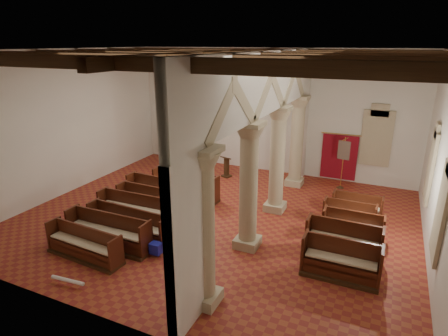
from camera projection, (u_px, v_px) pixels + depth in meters
floor at (217, 217)px, 14.05m from camera, size 14.00×14.00×0.00m
ceiling at (216, 50)px, 12.13m from camera, size 14.00×14.00×0.00m
wall_back at (269, 112)px, 18.26m from camera, size 14.00×0.02×6.00m
wall_front at (94, 203)px, 7.91m from camera, size 14.00×0.02×6.00m
wall_left at (67, 123)px, 15.83m from camera, size 0.02×12.00×6.00m
wall_right at (444, 165)px, 10.34m from camera, size 0.02×12.00×6.00m
ceiling_beams at (216, 56)px, 12.19m from camera, size 13.80×11.80×0.30m
arcade at (266, 128)px, 12.20m from camera, size 0.90×11.90×6.00m
window_right_a at (443, 213)px, 9.31m from camera, size 0.03×1.00×2.20m
window_right_b at (432, 167)px, 12.76m from camera, size 0.03×1.00×2.20m
window_back at (376, 138)px, 16.54m from camera, size 1.00×0.03×2.20m
pipe_organ at (185, 137)px, 20.12m from camera, size 2.10×0.85×4.40m
lectern at (226, 168)px, 18.10m from camera, size 0.51×0.54×1.06m
dossal_curtain at (339, 157)px, 17.41m from camera, size 1.80×0.07×2.17m
processional_banner at (342, 171)px, 16.60m from camera, size 0.53×0.68×2.35m
hymnal_box_a at (110, 256)px, 11.02m from camera, size 0.32×0.26×0.32m
hymnal_box_b at (156, 248)px, 11.41m from camera, size 0.35×0.28×0.34m
hymnal_box_c at (189, 216)px, 13.46m from camera, size 0.36×0.30×0.36m
tube_heater_a at (68, 280)px, 10.06m from camera, size 1.03×0.20×0.10m
tube_heater_b at (88, 242)px, 11.96m from camera, size 1.14×0.38×0.11m
nave_pew_0 at (84, 248)px, 11.30m from camera, size 2.68×0.82×0.98m
nave_pew_1 at (109, 236)px, 11.92m from camera, size 2.96×0.78×1.11m
nave_pew_2 at (128, 229)px, 12.45m from camera, size 3.13×0.86×1.05m
nave_pew_3 at (135, 213)px, 13.55m from camera, size 2.94×0.76×1.06m
nave_pew_4 at (155, 208)px, 13.97m from camera, size 3.07×0.81×1.13m
nave_pew_5 at (158, 196)px, 15.04m from camera, size 2.84×0.93×1.11m
nave_pew_6 at (186, 190)px, 15.64m from camera, size 2.96×0.93×1.15m
aisle_pew_0 at (340, 265)px, 10.33m from camera, size 2.11×0.76×1.13m
aisle_pew_1 at (343, 245)px, 11.36m from camera, size 2.24×0.77×1.13m
aisle_pew_2 at (352, 232)px, 12.24m from camera, size 1.92×0.70×1.02m
aisle_pew_3 at (349, 219)px, 13.19m from camera, size 1.80×0.64×0.95m
aisle_pew_4 at (356, 211)px, 13.82m from camera, size 1.78×0.65×0.96m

